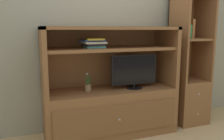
{
  "coord_description": "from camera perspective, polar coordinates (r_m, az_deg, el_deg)",
  "views": [
    {
      "loc": [
        -0.97,
        -2.27,
        1.32
      ],
      "look_at": [
        0.0,
        0.35,
        0.84
      ],
      "focal_mm": 37.42,
      "sensor_mm": 36.0,
      "label": 1
    }
  ],
  "objects": [
    {
      "name": "media_console",
      "position": [
        2.98,
        -0.37,
        -7.26
      ],
      "size": [
        1.64,
        0.59,
        1.35
      ],
      "color": "brown",
      "rests_on": "ground_plane"
    },
    {
      "name": "potted_plant",
      "position": [
        2.85,
        -5.92,
        -4.07
      ],
      "size": [
        0.08,
        0.1,
        0.24
      ],
      "color": "#8C7251",
      "rests_on": "media_console"
    },
    {
      "name": "painted_rear_wall",
      "position": [
        3.17,
        -2.55,
        11.28
      ],
      "size": [
        6.0,
        0.1,
        2.8
      ],
      "primitive_type": "cube",
      "color": "gray",
      "rests_on": "ground_plane"
    },
    {
      "name": "upright_book_row",
      "position": [
        3.38,
        17.72,
        9.32
      ],
      "size": [
        0.16,
        0.17,
        0.27
      ],
      "color": "#338C4C",
      "rests_on": "bookshelf_tall"
    },
    {
      "name": "magazine_stack",
      "position": [
        2.78,
        -4.61,
        6.67
      ],
      "size": [
        0.28,
        0.36,
        0.11
      ],
      "color": "teal",
      "rests_on": "media_console"
    },
    {
      "name": "bookshelf_tall",
      "position": [
        3.51,
        18.08,
        -2.31
      ],
      "size": [
        0.45,
        0.47,
        1.88
      ],
      "color": "brown",
      "rests_on": "ground_plane"
    },
    {
      "name": "tv_monitor",
      "position": [
        2.94,
        5.46,
        -0.26
      ],
      "size": [
        0.61,
        0.21,
        0.43
      ],
      "color": "black",
      "rests_on": "media_console"
    }
  ]
}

